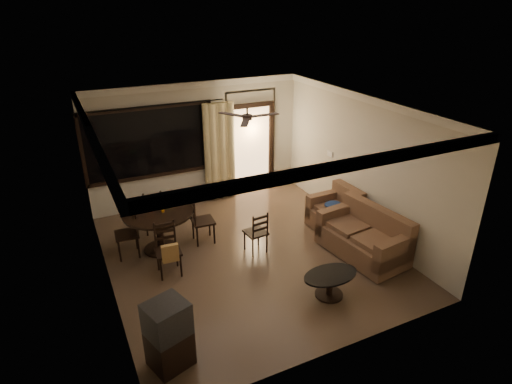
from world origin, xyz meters
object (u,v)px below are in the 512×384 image
dining_chair_south (169,259)px  sofa (365,238)px  tv_cabinet (169,335)px  dining_chair_west (128,242)px  dining_chair_north (154,219)px  dining_table (159,220)px  armchair (336,212)px  coffee_table (330,281)px  side_chair (256,240)px  dining_chair_east (203,229)px

dining_chair_south → sofa: dining_chair_south is taller
dining_chair_south → tv_cabinet: tv_cabinet is taller
dining_chair_west → dining_chair_north: (0.64, 0.72, 0.00)m
dining_table → sofa: bearing=-28.2°
dining_table → dining_chair_north: size_ratio=1.38×
dining_chair_north → armchair: dining_chair_north is taller
dining_table → sofa: dining_table is taller
dining_chair_north → coffee_table: dining_chair_north is taller
dining_chair_north → side_chair: 2.27m
sofa → dining_chair_north: bearing=135.4°
dining_chair_south → side_chair: bearing=4.2°
dining_chair_east → side_chair: (0.79, -0.79, -0.03)m
sofa → dining_table: bearing=145.1°
sofa → coffee_table: (-1.30, -0.75, -0.08)m
dining_chair_south → dining_chair_north: bearing=90.0°
dining_chair_west → armchair: bearing=83.0°
dining_table → armchair: bearing=-12.1°
dining_chair_west → dining_chair_east: bearing=89.3°
sofa → side_chair: (-1.80, 0.97, -0.10)m
tv_cabinet → coffee_table: tv_cabinet is taller
side_chair → dining_chair_south: bearing=-5.3°
armchair → coffee_table: size_ratio=0.95×
tv_cabinet → coffee_table: (2.71, 0.28, -0.22)m
dining_table → side_chair: size_ratio=1.52×
sofa → tv_cabinet: bearing=-172.2°
dining_chair_north → sofa: dining_chair_north is taller
dining_table → side_chair: dining_table is taller
dining_table → coffee_table: size_ratio=1.40×
coffee_table → dining_chair_east: bearing=117.0°
dining_table → dining_chair_north: dining_table is taller
side_chair → coffee_table: bearing=100.8°
dining_chair_west → coffee_table: size_ratio=1.01×
dining_chair_south → sofa: bearing=-11.5°
dining_table → side_chair: (1.62, -0.86, -0.39)m
dining_chair_north → tv_cabinet: 3.71m
dining_chair_south → coffee_table: 2.78m
dining_table → dining_chair_west: dining_table is taller
dining_chair_east → dining_chair_north: bearing=46.8°
dining_chair_north → side_chair: (1.56, -1.64, -0.03)m
dining_chair_west → dining_chair_north: same height
side_chair → dining_chair_north: bearing=-51.6°
dining_chair_north → sofa: size_ratio=0.54×
armchair → coffee_table: armchair is taller
coffee_table → side_chair: side_chair is taller
dining_table → dining_chair_south: 0.92m
armchair → side_chair: bearing=-178.7°
dining_table → tv_cabinet: (-0.60, -2.86, -0.16)m
tv_cabinet → armchair: size_ratio=1.09×
dining_chair_south → dining_chair_east: bearing=45.7°
dining_chair_east → dining_chair_north: size_ratio=1.00×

